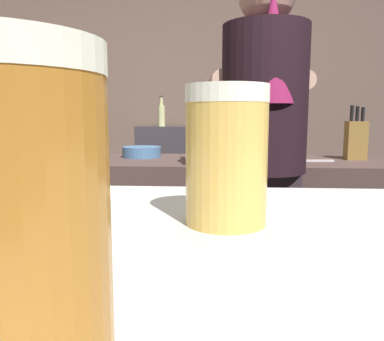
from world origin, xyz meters
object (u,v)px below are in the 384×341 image
Objects in this scene: knife_block at (356,139)px; bottle_olive_oil at (231,116)px; pint_glass_near at (10,206)px; pint_glass_far at (226,155)px; bottle_soy at (200,115)px; bottle_hot_sauce at (220,113)px; bottle_vinegar at (161,115)px; bartender at (263,155)px; chefs_knife at (310,161)px; mixing_bowl at (142,152)px.

bottle_olive_oil is (-0.62, 1.18, 0.12)m from knife_block.
pint_glass_far is at bearing 66.47° from pint_glass_near.
bottle_soy is at bearing 93.02° from pint_glass_far.
bottle_hot_sauce is 1.25× the size of bottle_olive_oil.
knife_block is at bearing 67.44° from pint_glass_near.
bottle_hot_sauce reaches higher than bottle_vinegar.
pint_glass_far is 0.62× the size of bottle_olive_oil.
bottle_soy is at bearing 4.56° from bartender.
bottle_soy is (-0.32, 1.58, 0.16)m from bartender.
pint_glass_near is (-0.81, -1.95, 0.09)m from knife_block.
bottle_soy is at bearing 111.93° from chefs_knife.
bottle_vinegar reaches higher than bottle_soy.
bottle_hot_sauce is 1.13× the size of bottle_soy.
knife_block is at bearing -42.59° from bottle_vinegar.
knife_block is 1.18× the size of bottle_soy.
knife_block reaches higher than chefs_knife.
knife_block is 1.42m from bottle_hot_sauce.
bottle_vinegar is (-0.37, 3.04, 0.04)m from pint_glass_near.
bartender reaches higher than pint_glass_near.
bottle_vinegar is at bearing 99.40° from pint_glass_far.
bottle_vinegar is at bearing 92.05° from mixing_bowl.
pint_glass_far is at bearing -76.38° from mixing_bowl.
knife_block is 1.31× the size of bottle_olive_oil.
chefs_knife is 0.89× the size of bottle_hot_sauce.
bartender is at bearing 79.29° from pint_glass_near.
bottle_olive_oil is (0.56, 0.09, -0.01)m from bottle_vinegar.
mixing_bowl is at bearing 165.39° from chefs_knife.
bottle_vinegar is (-1.18, 1.09, 0.13)m from knife_block.
pint_glass_far is at bearing -91.93° from bottle_olive_oil.
bartender is 0.82m from mixing_bowl.
mixing_bowl is 1.27m from bottle_olive_oil.
bottle_soy is (-0.86, 1.07, 0.13)m from knife_block.
bartender is at bearing -78.38° from bottle_soy.
pint_glass_far is (-0.71, -1.73, 0.09)m from knife_block.
bottle_olive_oil reaches higher than pint_glass_far.
bottle_soy reaches higher than pint_glass_far.
chefs_knife is at bearing -157.64° from knife_block.
bottle_olive_oil is at bearing 24.28° from bottle_soy.
pint_glass_far is 2.80m from bottle_soy.
bartender is 7.08× the size of bottle_vinegar.
mixing_bowl is 0.90m from chefs_knife.
bottle_vinegar is (-0.04, 1.05, 0.21)m from mixing_bowl.
mixing_bowl is at bearing 103.62° from pint_glass_far.
mixing_bowl is at bearing -87.95° from bottle_vinegar.
bottle_hot_sauce is at bearing 155.95° from bottle_olive_oil.
bottle_hot_sauce is 1.10× the size of bottle_vinegar.
bottle_hot_sauce is 0.49m from bottle_vinegar.
bartender reaches higher than bottle_soy.
chefs_knife is at bearing 73.34° from pint_glass_near.
bartender is 12.78× the size of pint_glass_near.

